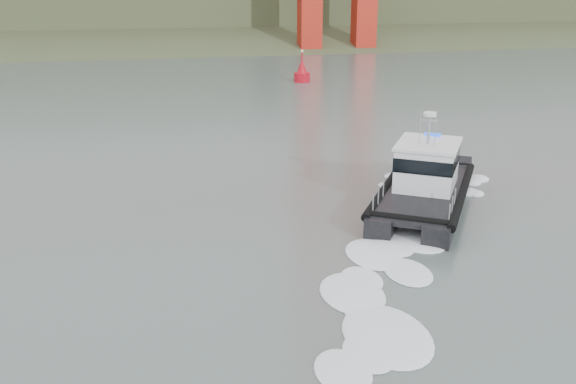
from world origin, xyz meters
name	(u,v)px	position (x,y,z in m)	size (l,w,h in m)	color
ground	(312,366)	(0.00, 0.00, 0.00)	(400.00, 400.00, 0.00)	#475451
patrol_boat	(425,183)	(8.64, 12.08, 1.22)	(8.34, 10.43, 4.86)	black
nav_buoy	(302,73)	(11.08, 49.59, 0.92)	(1.67, 1.67, 3.48)	red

